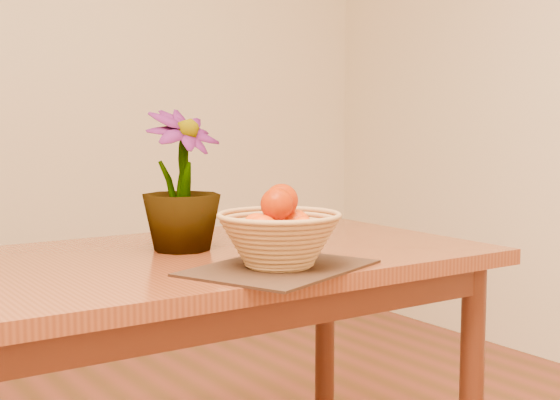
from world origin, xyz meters
TOP-DOWN VIEW (x-y plane):
  - table at (0.00, 0.30)m, footprint 1.40×0.80m
  - placemat at (0.04, 0.02)m, footprint 0.48×0.43m
  - wicker_basket at (0.04, 0.02)m, footprint 0.28×0.28m
  - orange_pile at (0.04, 0.02)m, footprint 0.19×0.18m
  - potted_plant at (-0.03, 0.37)m, footprint 0.24×0.24m

SIDE VIEW (x-z plane):
  - table at x=0.00m, z-range 0.29..1.04m
  - placemat at x=0.04m, z-range 0.75..0.76m
  - wicker_basket at x=0.04m, z-range 0.76..0.87m
  - orange_pile at x=0.04m, z-range 0.80..0.93m
  - potted_plant at x=-0.03m, z-range 0.75..1.11m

